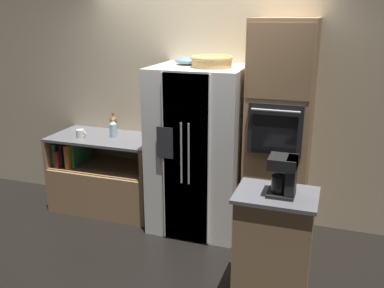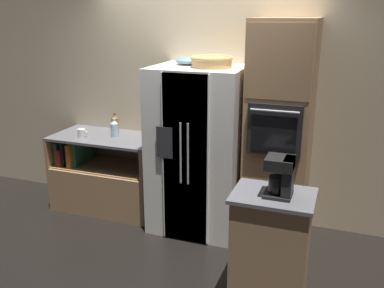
{
  "view_description": "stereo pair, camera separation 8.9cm",
  "coord_description": "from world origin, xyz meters",
  "px_view_note": "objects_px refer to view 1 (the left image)",
  "views": [
    {
      "loc": [
        1.41,
        -4.04,
        2.28
      ],
      "look_at": [
        0.04,
        -0.03,
        0.96
      ],
      "focal_mm": 40.0,
      "sensor_mm": 36.0,
      "label": 1
    },
    {
      "loc": [
        1.49,
        -4.01,
        2.28
      ],
      "look_at": [
        0.04,
        -0.03,
        0.96
      ],
      "focal_mm": 40.0,
      "sensor_mm": 36.0,
      "label": 2
    }
  ],
  "objects_px": {
    "mug": "(81,133)",
    "bottle_tall": "(114,124)",
    "wall_oven": "(279,133)",
    "fruit_bowl": "(187,61)",
    "coffee_maker": "(285,175)",
    "bottle_short": "(113,128)",
    "refrigerator": "(198,150)",
    "wicker_basket": "(212,61)"
  },
  "relations": [
    {
      "from": "bottle_short",
      "to": "mug",
      "type": "distance_m",
      "value": 0.38
    },
    {
      "from": "fruit_bowl",
      "to": "bottle_short",
      "type": "bearing_deg",
      "value": -179.06
    },
    {
      "from": "refrigerator",
      "to": "mug",
      "type": "distance_m",
      "value": 1.4
    },
    {
      "from": "refrigerator",
      "to": "fruit_bowl",
      "type": "xyz_separation_m",
      "value": [
        -0.16,
        0.1,
        0.92
      ]
    },
    {
      "from": "bottle_tall",
      "to": "bottle_short",
      "type": "relative_size",
      "value": 1.19
    },
    {
      "from": "wicker_basket",
      "to": "mug",
      "type": "relative_size",
      "value": 3.3
    },
    {
      "from": "wicker_basket",
      "to": "fruit_bowl",
      "type": "xyz_separation_m",
      "value": [
        -0.31,
        0.13,
        -0.02
      ]
    },
    {
      "from": "bottle_tall",
      "to": "mug",
      "type": "bearing_deg",
      "value": -137.35
    },
    {
      "from": "refrigerator",
      "to": "coffee_maker",
      "type": "distance_m",
      "value": 1.46
    },
    {
      "from": "mug",
      "to": "coffee_maker",
      "type": "relative_size",
      "value": 0.41
    },
    {
      "from": "fruit_bowl",
      "to": "bottle_tall",
      "type": "distance_m",
      "value": 1.24
    },
    {
      "from": "fruit_bowl",
      "to": "bottle_short",
      "type": "height_order",
      "value": "fruit_bowl"
    },
    {
      "from": "refrigerator",
      "to": "mug",
      "type": "relative_size",
      "value": 13.87
    },
    {
      "from": "bottle_tall",
      "to": "coffee_maker",
      "type": "bearing_deg",
      "value": -29.95
    },
    {
      "from": "fruit_bowl",
      "to": "mug",
      "type": "relative_size",
      "value": 1.89
    },
    {
      "from": "coffee_maker",
      "to": "bottle_short",
      "type": "bearing_deg",
      "value": 151.91
    },
    {
      "from": "bottle_short",
      "to": "bottle_tall",
      "type": "bearing_deg",
      "value": 116.72
    },
    {
      "from": "bottle_short",
      "to": "coffee_maker",
      "type": "relative_size",
      "value": 0.69
    },
    {
      "from": "bottle_tall",
      "to": "bottle_short",
      "type": "distance_m",
      "value": 0.14
    },
    {
      "from": "mug",
      "to": "bottle_tall",
      "type": "bearing_deg",
      "value": 42.65
    },
    {
      "from": "wicker_basket",
      "to": "bottle_short",
      "type": "bearing_deg",
      "value": 174.53
    },
    {
      "from": "refrigerator",
      "to": "wicker_basket",
      "type": "relative_size",
      "value": 4.2
    },
    {
      "from": "wicker_basket",
      "to": "mug",
      "type": "height_order",
      "value": "wicker_basket"
    },
    {
      "from": "wall_oven",
      "to": "bottle_tall",
      "type": "height_order",
      "value": "wall_oven"
    },
    {
      "from": "wicker_basket",
      "to": "bottle_tall",
      "type": "xyz_separation_m",
      "value": [
        -1.26,
        0.24,
        -0.8
      ]
    },
    {
      "from": "wicker_basket",
      "to": "bottle_tall",
      "type": "relative_size",
      "value": 1.65
    },
    {
      "from": "refrigerator",
      "to": "fruit_bowl",
      "type": "bearing_deg",
      "value": 148.23
    },
    {
      "from": "fruit_bowl",
      "to": "coffee_maker",
      "type": "xyz_separation_m",
      "value": [
        1.19,
        -1.12,
        -0.69
      ]
    },
    {
      "from": "bottle_tall",
      "to": "coffee_maker",
      "type": "xyz_separation_m",
      "value": [
        2.14,
        -1.23,
        0.09
      ]
    },
    {
      "from": "wicker_basket",
      "to": "bottle_tall",
      "type": "height_order",
      "value": "wicker_basket"
    },
    {
      "from": "refrigerator",
      "to": "bottle_short",
      "type": "relative_size",
      "value": 8.24
    },
    {
      "from": "wall_oven",
      "to": "bottle_tall",
      "type": "xyz_separation_m",
      "value": [
        -1.94,
        0.14,
        -0.1
      ]
    },
    {
      "from": "refrigerator",
      "to": "coffee_maker",
      "type": "relative_size",
      "value": 5.67
    },
    {
      "from": "wall_oven",
      "to": "wicker_basket",
      "type": "distance_m",
      "value": 0.98
    },
    {
      "from": "wall_oven",
      "to": "wicker_basket",
      "type": "xyz_separation_m",
      "value": [
        -0.68,
        -0.1,
        0.7
      ]
    },
    {
      "from": "mug",
      "to": "coffee_maker",
      "type": "height_order",
      "value": "coffee_maker"
    },
    {
      "from": "refrigerator",
      "to": "fruit_bowl",
      "type": "distance_m",
      "value": 0.94
    },
    {
      "from": "wall_oven",
      "to": "bottle_short",
      "type": "relative_size",
      "value": 10.45
    },
    {
      "from": "refrigerator",
      "to": "mug",
      "type": "height_order",
      "value": "refrigerator"
    },
    {
      "from": "mug",
      "to": "fruit_bowl",
      "type": "bearing_deg",
      "value": 7.04
    },
    {
      "from": "coffee_maker",
      "to": "fruit_bowl",
      "type": "bearing_deg",
      "value": 136.57
    },
    {
      "from": "wall_oven",
      "to": "coffee_maker",
      "type": "xyz_separation_m",
      "value": [
        0.2,
        -1.09,
        -0.01
      ]
    }
  ]
}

